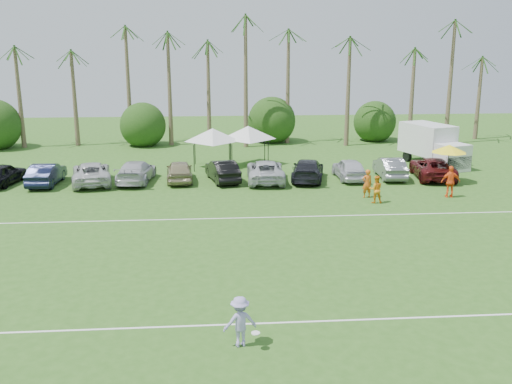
{
  "coord_description": "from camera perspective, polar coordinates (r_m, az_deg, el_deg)",
  "views": [
    {
      "loc": [
        0.32,
        -15.16,
        8.94
      ],
      "look_at": [
        2.53,
        13.32,
        1.6
      ],
      "focal_mm": 40.0,
      "sensor_mm": 36.0,
      "label": 1
    }
  ],
  "objects": [
    {
      "name": "sideline_player_b",
      "position": [
        33.98,
        11.89,
        0.26
      ],
      "size": [
        0.83,
        0.67,
        1.63
      ],
      "primitive_type": "imported",
      "rotation": [
        0.0,
        0.0,
        3.07
      ],
      "color": "orange",
      "rests_on": "ground"
    },
    {
      "name": "frisbee_player",
      "position": [
        17.79,
        -1.61,
        -12.82
      ],
      "size": [
        1.16,
        0.86,
        1.61
      ],
      "rotation": [
        0.0,
        0.0,
        3.37
      ],
      "color": "#A196D5",
      "rests_on": "ground"
    },
    {
      "name": "palm_tree_11",
      "position": [
        59.49,
        22.97,
        14.4
      ],
      "size": [
        2.4,
        2.4,
        11.9
      ],
      "color": "brown",
      "rests_on": "ground"
    },
    {
      "name": "bush_tree_2",
      "position": [
        54.92,
        1.55,
        6.94
      ],
      "size": [
        4.0,
        4.0,
        4.0
      ],
      "color": "brown",
      "rests_on": "ground"
    },
    {
      "name": "parked_car_5",
      "position": [
        38.74,
        -3.37,
        2.15
      ],
      "size": [
        2.47,
        4.65,
        1.45
      ],
      "primitive_type": "imported",
      "rotation": [
        0.0,
        0.0,
        3.36
      ],
      "color": "black",
      "rests_on": "ground"
    },
    {
      "name": "palm_tree_9",
      "position": [
        56.03,
        14.36,
        13.38
      ],
      "size": [
        2.4,
        2.4,
        9.9
      ],
      "color": "brown",
      "rests_on": "ground"
    },
    {
      "name": "palm_tree_3",
      "position": [
        53.82,
        -13.82,
        15.21
      ],
      "size": [
        2.4,
        2.4,
        11.9
      ],
      "color": "brown",
      "rests_on": "ground"
    },
    {
      "name": "palm_tree_6",
      "position": [
        53.29,
        -0.49,
        14.71
      ],
      "size": [
        2.4,
        2.4,
        10.9
      ],
      "color": "brown",
      "rests_on": "ground"
    },
    {
      "name": "parked_car_0",
      "position": [
        41.23,
        -24.04,
        1.66
      ],
      "size": [
        2.39,
        4.49,
        1.45
      ],
      "primitive_type": "imported",
      "rotation": [
        0.0,
        0.0,
        2.98
      ],
      "color": "black",
      "rests_on": "ground"
    },
    {
      "name": "parked_car_8",
      "position": [
        39.8,
        9.31,
        2.31
      ],
      "size": [
        1.8,
        4.3,
        1.45
      ],
      "primitive_type": "imported",
      "rotation": [
        0.0,
        0.0,
        3.16
      ],
      "color": "silver",
      "rests_on": "ground"
    },
    {
      "name": "palm_tree_2",
      "position": [
        54.57,
        -18.04,
        14.02
      ],
      "size": [
        2.4,
        2.4,
        10.9
      ],
      "color": "brown",
      "rests_on": "ground"
    },
    {
      "name": "parked_car_2",
      "position": [
        39.51,
        -16.14,
        1.84
      ],
      "size": [
        3.41,
        5.61,
        1.45
      ],
      "primitive_type": "imported",
      "rotation": [
        0.0,
        0.0,
        3.34
      ],
      "color": "silver",
      "rests_on": "ground"
    },
    {
      "name": "palm_tree_5",
      "position": [
        53.16,
        -4.92,
        13.73
      ],
      "size": [
        2.4,
        2.4,
        9.9
      ],
      "color": "brown",
      "rests_on": "ground"
    },
    {
      "name": "palm_tree_8",
      "position": [
        54.67,
        9.21,
        12.7
      ],
      "size": [
        2.4,
        2.4,
        8.9
      ],
      "color": "brown",
      "rests_on": "ground"
    },
    {
      "name": "field_lines",
      "position": [
        24.83,
        -4.9,
        -6.74
      ],
      "size": [
        80.0,
        12.1,
        0.01
      ],
      "color": "white",
      "rests_on": "ground"
    },
    {
      "name": "sideline_player_a",
      "position": [
        35.09,
        11.04,
        0.84
      ],
      "size": [
        0.68,
        0.49,
        1.74
      ],
      "primitive_type": "imported",
      "rotation": [
        0.0,
        0.0,
        3.27
      ],
      "color": "orange",
      "rests_on": "ground"
    },
    {
      "name": "box_truck",
      "position": [
        45.94,
        17.3,
        4.63
      ],
      "size": [
        3.94,
        6.37,
        3.08
      ],
      "rotation": [
        0.0,
        0.0,
        0.31
      ],
      "color": "silver",
      "rests_on": "ground"
    },
    {
      "name": "palm_tree_10",
      "position": [
        57.8,
        19.26,
        13.91
      ],
      "size": [
        2.4,
        2.4,
        10.9
      ],
      "color": "brown",
      "rests_on": "ground"
    },
    {
      "name": "bush_tree_3",
      "position": [
        56.84,
        11.7,
        6.9
      ],
      "size": [
        4.0,
        4.0,
        4.0
      ],
      "color": "brown",
      "rests_on": "ground"
    },
    {
      "name": "ground",
      "position": [
        17.6,
        -5.05,
        -16.18
      ],
      "size": [
        120.0,
        120.0,
        0.0
      ],
      "primitive_type": "plane",
      "color": "#2E5A1B",
      "rests_on": "ground"
    },
    {
      "name": "bush_tree_0",
      "position": [
        57.94,
        -24.02,
        6.09
      ],
      "size": [
        4.0,
        4.0,
        4.0
      ],
      "color": "brown",
      "rests_on": "ground"
    },
    {
      "name": "palm_tree_7",
      "position": [
        53.72,
        3.93,
        15.58
      ],
      "size": [
        2.4,
        2.4,
        11.9
      ],
      "color": "brown",
      "rests_on": "ground"
    },
    {
      "name": "parked_car_6",
      "position": [
        38.61,
        0.96,
        2.13
      ],
      "size": [
        2.65,
        5.34,
        1.45
      ],
      "primitive_type": "imported",
      "rotation": [
        0.0,
        0.0,
        3.1
      ],
      "color": "#BBBDC2",
      "rests_on": "ground"
    },
    {
      "name": "bush_tree_1",
      "position": [
        54.99,
        -11.07,
        6.69
      ],
      "size": [
        4.0,
        4.0,
        4.0
      ],
      "color": "brown",
      "rests_on": "ground"
    },
    {
      "name": "palm_tree_1",
      "position": [
        55.91,
        -23.08,
        12.7
      ],
      "size": [
        2.4,
        2.4,
        9.9
      ],
      "color": "brown",
      "rests_on": "ground"
    },
    {
      "name": "palm_tree_4",
      "position": [
        53.36,
        -9.31,
        12.66
      ],
      "size": [
        2.4,
        2.4,
        8.9
      ],
      "color": "brown",
      "rests_on": "ground"
    },
    {
      "name": "parked_car_10",
      "position": [
        41.4,
        17.22,
        2.32
      ],
      "size": [
        3.11,
        5.52,
        1.45
      ],
      "primitive_type": "imported",
      "rotation": [
        0.0,
        0.0,
        3.0
      ],
      "color": "#531214",
      "rests_on": "ground"
    },
    {
      "name": "parked_car_4",
      "position": [
        38.95,
        -7.66,
        2.11
      ],
      "size": [
        2.0,
        4.37,
        1.45
      ],
      "primitive_type": "imported",
      "rotation": [
        0.0,
        0.0,
        3.21
      ],
      "color": "gray",
      "rests_on": "ground"
    },
    {
      "name": "market_umbrella",
      "position": [
        40.01,
        18.76,
        4.12
      ],
      "size": [
        2.32,
        2.32,
        2.59
      ],
      "color": "black",
      "rests_on": "ground"
    },
    {
      "name": "canopy_tent_right",
      "position": [
        43.66,
        -0.8,
        6.62
      ],
      "size": [
        4.35,
        4.35,
        3.53
      ],
      "color": "black",
      "rests_on": "ground"
    },
    {
      "name": "parked_car_1",
      "position": [
        40.13,
        -20.23,
        1.7
      ],
      "size": [
        1.65,
        4.45,
        1.45
      ],
      "primitive_type": "imported",
      "rotation": [
        0.0,
        0.0,
        3.12
      ],
      "color": "black",
      "rests_on": "ground"
    },
    {
      "name": "parked_car_3",
      "position": [
        39.27,
        -11.9,
        2.03
      ],
      "size": [
        2.47,
        5.17,
        1.45
      ],
      "primitive_type": "imported",
      "rotation": [
        0.0,
        0.0,
        3.05
      ],
      "color": "#BCBCC2",
      "rests_on": "ground"
    },
    {
      "name": "sideline_player_c",
      "position": [
        36.41,
        18.89,
        0.98
      ],
      "size": [
        1.19,
        0.62,
        1.94
      ],
      "primitive_type": "imported",
      "rotation": [
        0.0,
        0.0,
        3.01
      ],
      "color": "#FC5A1C",
      "rests_on": "ground"
    },
    {
      "name": "parked_car_7",
      "position": [
        39.11,
        5.19,
        2.23
      ],
      "size": [
        3.08,
        5.34,
        1.45
      ],
      "primitive_type": "imported",
      "rotation": [
        0.0,
        0.0,
        2.92
      ],
      "color": "black",
      "rests_on": "ground"
    },
    {
      "name": "canopy_tent_left",
      "position": [
        42.86,
        -4.38,
        6.37
      ],
      "size": [
        4.28,
        4.28,
        3.47
      ],
      "color": "black",
      "rests_on": "ground"
    },
    {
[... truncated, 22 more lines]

